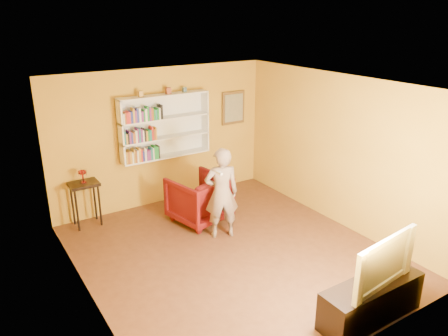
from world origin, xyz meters
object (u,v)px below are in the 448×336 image
Objects in this scene: bookshelf at (164,126)px; ruby_lustre at (82,173)px; person at (222,193)px; tv_cabinet at (371,301)px; television at (377,259)px; armchair at (199,199)px; console_table at (84,190)px.

bookshelf reaches higher than ruby_lustre.
person is 1.09× the size of tv_cabinet.
television reaches higher than tv_cabinet.
person is at bearing 80.41° from armchair.
console_table is 0.86× the size of armchair.
ruby_lustre is 0.15× the size of person.
armchair is at bearing -27.28° from ruby_lustre.
console_table is 2.05m from armchair.
armchair is at bearing -67.53° from person.
person is (0.18, -1.81, -0.80)m from bookshelf.
tv_cabinet is at bearing 85.09° from armchair.
television is (-0.00, 0.00, 0.60)m from tv_cabinet.
tv_cabinet is at bearing -63.22° from console_table.
bookshelf is at bearing 90.71° from television.
tv_cabinet is 0.60m from television.
person is (0.03, -0.72, 0.36)m from armchair.
bookshelf is 4.76m from television.
television is (2.27, -4.50, -0.14)m from ruby_lustre.
television is at bearing 180.00° from tv_cabinet.
armchair is (0.14, -1.09, -1.16)m from bookshelf.
television is (0.60, -4.66, -0.73)m from bookshelf.
ruby_lustre is at bearing 116.78° from tv_cabinet.
armchair is (1.81, -0.93, -0.57)m from ruby_lustre.
armchair is 3.60m from tv_cabinet.
television is at bearing -63.22° from console_table.
ruby_lustre reaches higher than console_table.
ruby_lustre is 0.25× the size of armchair.
console_table is at bearing -22.13° from person.
armchair is at bearing 97.37° from tv_cabinet.
tv_cabinet is at bearing -63.22° from ruby_lustre.
console_table is 0.52× the size of person.
ruby_lustre reaches higher than tv_cabinet.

